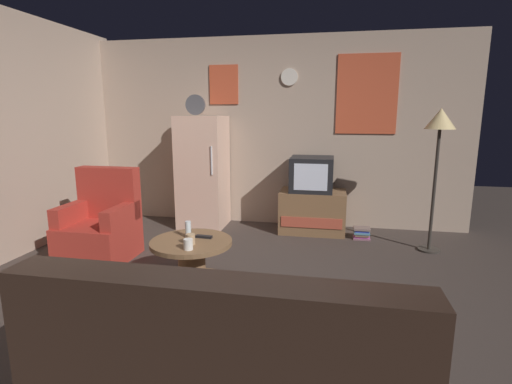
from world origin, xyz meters
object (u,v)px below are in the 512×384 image
object	(u,v)px
book_stack	(362,233)
armchair	(101,227)
tv_stand	(313,211)
mug_ceramic_white	(188,244)
crt_tv	(312,174)
fridge	(203,172)
mug_ceramic_tan	(191,239)
remote_control	(204,237)
wine_glass	(188,229)
couch	(227,380)
coffee_table	(192,264)
standing_lamp	(440,130)

from	to	relation	value
book_stack	armchair	bearing A→B (deg)	-156.88
tv_stand	mug_ceramic_white	distance (m)	2.32
crt_tv	armchair	size ratio (longest dim) A/B	0.56
fridge	crt_tv	world-z (taller)	fridge
mug_ceramic_tan	book_stack	distance (m)	2.42
crt_tv	armchair	world-z (taller)	crt_tv
crt_tv	remote_control	bearing A→B (deg)	-115.26
remote_control	armchair	world-z (taller)	armchair
crt_tv	fridge	bearing A→B (deg)	-179.87
tv_stand	wine_glass	world-z (taller)	wine_glass
remote_control	armchair	bearing A→B (deg)	165.86
couch	remote_control	bearing A→B (deg)	111.87
book_stack	couch	bearing A→B (deg)	-104.56
coffee_table	mug_ceramic_tan	distance (m)	0.28
crt_tv	book_stack	xyz separation A→B (m)	(0.65, -0.19, -0.70)
mug_ceramic_tan	remote_control	distance (m)	0.20
standing_lamp	wine_glass	xyz separation A→B (m)	(-2.37, -1.35, -0.84)
crt_tv	wine_glass	distance (m)	2.09
book_stack	coffee_table	bearing A→B (deg)	-132.83
standing_lamp	coffee_table	distance (m)	2.94
tv_stand	book_stack	world-z (taller)	tv_stand
fridge	armchair	xyz separation A→B (m)	(-0.69, -1.38, -0.42)
mug_ceramic_white	book_stack	bearing A→B (deg)	51.73
standing_lamp	armchair	xyz separation A→B (m)	(-3.52, -0.91, -1.02)
standing_lamp	mug_ceramic_white	distance (m)	2.92
fridge	book_stack	xyz separation A→B (m)	(2.11, -0.18, -0.68)
fridge	remote_control	world-z (taller)	fridge
remote_control	armchair	xyz separation A→B (m)	(-1.30, 0.43, -0.12)
coffee_table	book_stack	size ratio (longest dim) A/B	3.47
fridge	mug_ceramic_tan	size ratio (longest dim) A/B	19.67
coffee_table	couch	bearing A→B (deg)	-64.28
mug_ceramic_white	armchair	distance (m)	1.48
crt_tv	standing_lamp	bearing A→B (deg)	-19.10
fridge	book_stack	world-z (taller)	fridge
wine_glass	standing_lamp	bearing A→B (deg)	29.65
crt_tv	wine_glass	size ratio (longest dim) A/B	3.60
coffee_table	remote_control	distance (m)	0.26
book_stack	wine_glass	bearing A→B (deg)	-135.13
remote_control	book_stack	world-z (taller)	remote_control
wine_glass	couch	size ratio (longest dim) A/B	0.09
fridge	crt_tv	distance (m)	1.46
mug_ceramic_white	tv_stand	bearing A→B (deg)	66.89
remote_control	standing_lamp	bearing A→B (deg)	35.09
crt_tv	mug_ceramic_tan	distance (m)	2.21
mug_ceramic_white	book_stack	distance (m)	2.50
mug_ceramic_tan	armchair	world-z (taller)	armchair
tv_stand	remote_control	size ratio (longest dim) A/B	5.60
standing_lamp	mug_ceramic_tan	bearing A→B (deg)	-146.30
armchair	book_stack	size ratio (longest dim) A/B	4.62
crt_tv	book_stack	distance (m)	0.97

